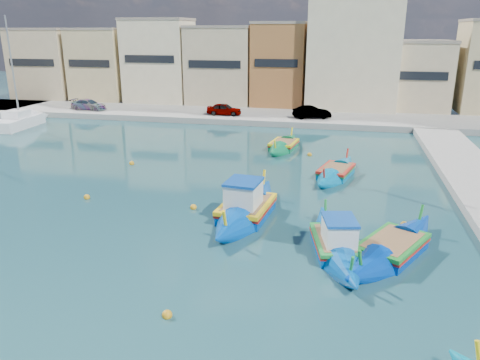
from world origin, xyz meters
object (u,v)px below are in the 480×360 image
(luzzu_green, at_px, (284,146))
(luzzu_blue_south, at_px, (392,249))
(luzzu_turquoise_cabin, at_px, (336,245))
(church_block, at_px, (354,39))
(luzzu_cyan_mid, at_px, (336,173))
(yacht_north, at_px, (28,120))
(luzzu_blue_cabin, at_px, (246,210))

(luzzu_green, height_order, luzzu_blue_south, luzzu_blue_south)
(luzzu_blue_south, bearing_deg, luzzu_turquoise_cabin, -174.35)
(church_block, height_order, luzzu_cyan_mid, church_block)
(yacht_north, bearing_deg, luzzu_cyan_mid, -20.12)
(luzzu_cyan_mid, bearing_deg, luzzu_turquoise_cabin, -88.49)
(luzzu_blue_south, relative_size, yacht_north, 0.74)
(luzzu_blue_cabin, relative_size, luzzu_blue_south, 1.10)
(church_block, distance_m, luzzu_turquoise_cabin, 39.79)
(luzzu_turquoise_cabin, bearing_deg, luzzu_blue_cabin, 146.55)
(church_block, bearing_deg, luzzu_blue_cabin, -98.34)
(luzzu_turquoise_cabin, xyz_separation_m, luzzu_green, (-4.72, 18.22, -0.08))
(luzzu_blue_cabin, xyz_separation_m, luzzu_blue_south, (7.13, -2.88, -0.14))
(luzzu_cyan_mid, xyz_separation_m, luzzu_green, (-4.42, 6.82, 0.00))
(church_block, xyz_separation_m, yacht_north, (-32.64, -15.90, -7.95))
(luzzu_cyan_mid, distance_m, luzzu_green, 8.13)
(luzzu_turquoise_cabin, distance_m, luzzu_cyan_mid, 11.41)
(luzzu_blue_south, bearing_deg, church_block, 92.78)
(luzzu_green, bearing_deg, luzzu_blue_south, -68.38)
(church_block, xyz_separation_m, luzzu_cyan_mid, (-0.83, -27.56, -8.17))
(luzzu_cyan_mid, height_order, luzzu_green, same)
(luzzu_turquoise_cabin, height_order, yacht_north, yacht_north)
(luzzu_blue_cabin, height_order, yacht_north, yacht_north)
(luzzu_turquoise_cabin, distance_m, luzzu_blue_south, 2.42)
(luzzu_turquoise_cabin, height_order, luzzu_blue_south, luzzu_turquoise_cabin)
(luzzu_turquoise_cabin, xyz_separation_m, yacht_north, (-32.11, 23.06, 0.13))
(luzzu_blue_south, height_order, yacht_north, yacht_north)
(luzzu_green, xyz_separation_m, yacht_north, (-27.40, 4.83, 0.21))
(luzzu_green, distance_m, yacht_north, 27.82)
(luzzu_green, bearing_deg, yacht_north, 169.99)
(luzzu_blue_south, xyz_separation_m, yacht_north, (-34.52, 22.82, 0.20))
(luzzu_cyan_mid, distance_m, yacht_north, 33.88)
(luzzu_blue_south, bearing_deg, yacht_north, 146.54)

